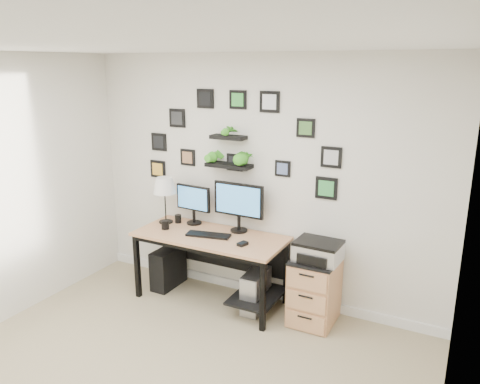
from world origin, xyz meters
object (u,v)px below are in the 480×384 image
Objects in this scene: pc_tower_grey at (256,291)px; printer at (318,251)px; desk at (215,245)px; mug at (165,225)px; monitor_right at (239,203)px; table_lamp at (164,187)px; file_cabinet at (314,290)px; pc_tower_black at (168,267)px; monitor_left at (193,202)px.

printer is at bearing 2.16° from pc_tower_grey.
printer is at bearing 1.03° from desk.
mug is at bearing -175.92° from printer.
pc_tower_grey is 0.85m from printer.
mug is at bearing -169.92° from desk.
monitor_right is 0.88m from table_lamp.
desk reaches higher than file_cabinet.
desk is 3.54× the size of pc_tower_black.
pc_tower_grey is at bearing 5.25° from mug.
desk is 0.57m from monitor_left.
table_lamp is 1.15× the size of pc_tower_black.
monitor_left is 1.53m from printer.
file_cabinet is at bearing -0.84° from table_lamp.
table_lamp reaches higher than printer.
pc_tower_grey is at bearing -177.84° from printer.
pc_tower_black is 0.67× the size of file_cabinet.
desk reaches higher than pc_tower_black.
monitor_right is 1.27× the size of pc_tower_black.
monitor_left reaches higher than printer.
table_lamp is (-0.31, -0.10, 0.16)m from monitor_left.
monitor_left is 0.77× the size of monitor_right.
file_cabinet is at bearing -8.57° from monitor_right.
desk is 0.88m from table_lamp.
mug reaches higher than desk.
pc_tower_black is at bearing 179.69° from printer.
file_cabinet is 0.44m from printer.
printer is at bearing -6.35° from monitor_left.
file_cabinet is at bearing -5.02° from monitor_left.
desk is 17.04× the size of mug.
monitor_right is 1.32× the size of pc_tower_grey.
desk is 2.39× the size of file_cabinet.
monitor_right reaches higher than monitor_left.
table_lamp is 0.78× the size of file_cabinet.
pc_tower_black is at bearing 178.28° from pc_tower_grey.
printer reaches higher than desk.
mug is 0.14× the size of file_cabinet.
pc_tower_black is (0.04, -0.05, -0.94)m from table_lamp.
printer is (1.81, -0.06, -0.40)m from table_lamp.
monitor_left reaches higher than desk.
file_cabinet is at bearing 5.82° from pc_tower_grey.
monitor_right is at bearing 12.08° from pc_tower_black.
desk is 3.61× the size of monitor_left.
file_cabinet is 1.53× the size of printer.
printer reaches higher than mug.
pc_tower_grey is at bearing -0.47° from desk.
desk is 3.66× the size of printer.
pc_tower_grey is (0.48, -0.00, -0.42)m from desk.
pc_tower_black is 1.03× the size of printer.
pc_tower_black is (-0.64, 0.03, -0.40)m from desk.
table_lamp is 1.20× the size of pc_tower_grey.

